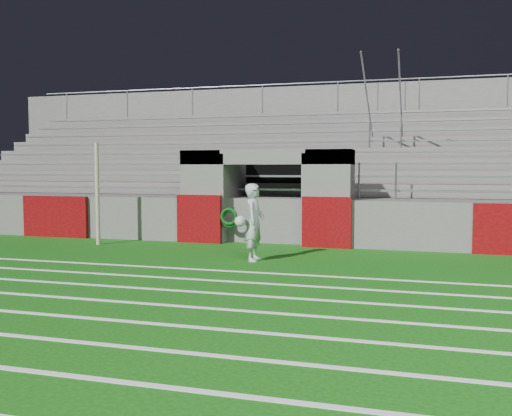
% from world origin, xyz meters
% --- Properties ---
extents(ground, '(90.00, 90.00, 0.00)m').
position_xyz_m(ground, '(0.00, 0.00, 0.00)').
color(ground, '#11510D').
rests_on(ground, ground).
extents(field_post, '(0.11, 0.11, 2.78)m').
position_xyz_m(field_post, '(-4.33, 1.81, 1.39)').
color(field_post, '#BBAE8B').
rests_on(field_post, ground).
extents(field_markings, '(28.00, 8.09, 0.01)m').
position_xyz_m(field_markings, '(0.00, -5.00, 0.01)').
color(field_markings, white).
rests_on(field_markings, ground).
extents(stadium_structure, '(26.00, 8.48, 5.42)m').
position_xyz_m(stadium_structure, '(0.00, 7.97, 1.49)').
color(stadium_structure, '#5C5957').
rests_on(stadium_structure, ground).
extents(goalkeeper_with_ball, '(0.59, 0.72, 1.76)m').
position_xyz_m(goalkeeper_with_ball, '(0.57, 0.40, 0.88)').
color(goalkeeper_with_ball, silver).
rests_on(goalkeeper_with_ball, ground).
extents(hose_coil, '(0.51, 0.15, 0.57)m').
position_xyz_m(hose_coil, '(-0.90, 2.93, 0.73)').
color(hose_coil, '#0D4110').
rests_on(hose_coil, ground).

